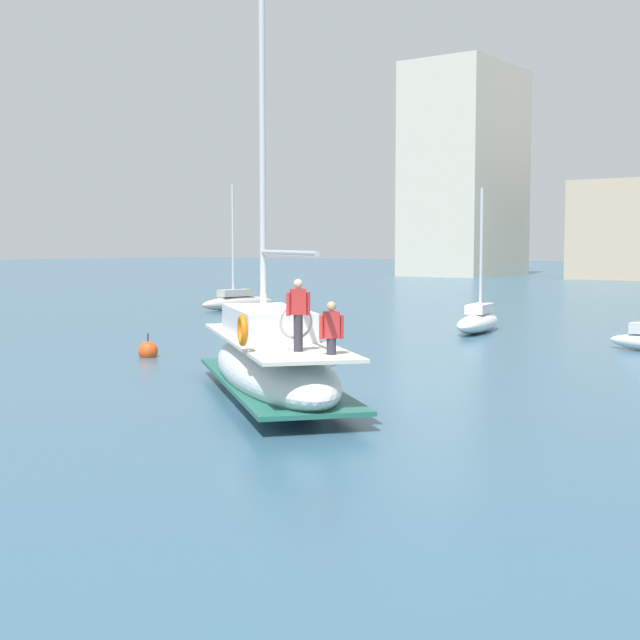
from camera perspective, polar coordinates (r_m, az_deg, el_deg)
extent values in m
plane|color=#38607A|center=(23.84, -2.33, -4.35)|extent=(400.00, 400.00, 0.00)
ellipsoid|color=silver|center=(22.35, -3.03, -3.15)|extent=(8.92, 7.98, 1.40)
cube|color=#236656|center=(22.39, -3.02, -3.95)|extent=(8.79, 7.87, 0.10)
cube|color=beige|center=(22.26, -3.04, -1.27)|extent=(8.43, 7.52, 0.08)
cube|color=silver|center=(22.92, -3.39, -0.11)|extent=(4.40, 4.05, 0.70)
cylinder|color=silver|center=(23.55, -3.68, 12.81)|extent=(0.16, 0.16, 11.20)
cylinder|color=#B7B7BC|center=(20.49, -2.15, 4.27)|extent=(4.51, 3.77, 0.12)
cylinder|color=silver|center=(26.54, -4.89, 0.80)|extent=(0.62, 0.73, 0.06)
torus|color=orange|center=(19.41, -4.94, -0.64)|extent=(0.63, 0.55, 0.70)
cylinder|color=#33333D|center=(19.41, -1.39, -0.84)|extent=(0.20, 0.20, 0.80)
cube|color=red|center=(19.35, -1.40, 1.17)|extent=(0.36, 0.37, 0.56)
sphere|color=beige|center=(19.33, -1.40, 2.32)|extent=(0.20, 0.20, 0.20)
cylinder|color=red|center=(19.31, -2.03, 1.01)|extent=(0.09, 0.09, 0.50)
cylinder|color=red|center=(19.41, -0.76, 1.03)|extent=(0.09, 0.09, 0.50)
cylinder|color=#33333D|center=(18.87, 0.72, -1.68)|extent=(0.20, 0.20, 0.35)
cube|color=red|center=(18.82, 0.73, -0.31)|extent=(0.36, 0.37, 0.56)
sphere|color=tan|center=(18.79, 0.73, 0.88)|extent=(0.20, 0.20, 0.20)
cylinder|color=red|center=(18.77, 0.08, -0.47)|extent=(0.09, 0.09, 0.50)
cylinder|color=red|center=(18.89, 1.37, -0.44)|extent=(0.09, 0.09, 0.50)
torus|color=silver|center=(19.62, -1.55, -0.13)|extent=(0.53, 0.62, 0.76)
ellipsoid|color=#B7B2A8|center=(52.57, -5.18, 1.06)|extent=(2.13, 5.32, 0.84)
cube|color=#B7B2A8|center=(52.38, -5.41, 1.72)|extent=(1.15, 2.18, 0.40)
cylinder|color=silver|center=(52.23, -5.55, 5.02)|extent=(0.13, 0.13, 6.43)
ellipsoid|color=white|center=(39.64, 9.98, -0.19)|extent=(2.19, 5.26, 0.83)
cube|color=white|center=(39.84, 10.08, 0.72)|extent=(1.17, 2.17, 0.40)
cylinder|color=silver|center=(39.87, 10.18, 4.35)|extent=(0.13, 0.13, 5.44)
sphere|color=#EA4C19|center=(31.03, -10.85, -1.95)|extent=(0.67, 0.67, 0.67)
cylinder|color=black|center=(31.00, -10.85, -1.40)|extent=(0.04, 0.04, 0.60)
cube|color=beige|center=(116.33, 9.18, 9.25)|extent=(10.73, 16.02, 26.11)
cube|color=#C6AD8E|center=(111.14, 19.24, 5.37)|extent=(9.96, 17.07, 11.06)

